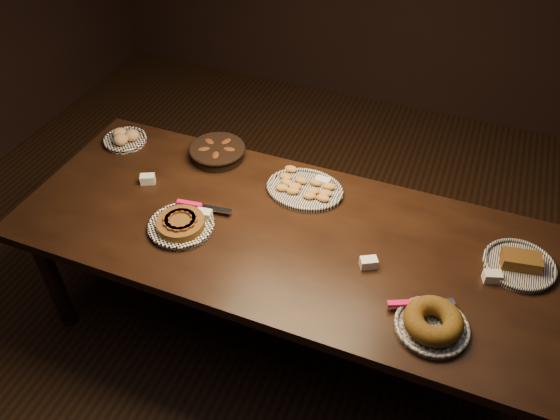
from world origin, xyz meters
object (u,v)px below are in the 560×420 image
at_px(buffet_table, 278,241).
at_px(apple_tart_plate, 181,224).
at_px(madeleine_platter, 304,189).
at_px(bundt_cake_plate, 433,323).

height_order(buffet_table, apple_tart_plate, apple_tart_plate).
bearing_deg(apple_tart_plate, madeleine_platter, 28.72).
bearing_deg(buffet_table, bundt_cake_plate, -21.26).
xyz_separation_m(buffet_table, madeleine_platter, (0.02, 0.29, 0.09)).
bearing_deg(apple_tart_plate, bundt_cake_plate, -23.95).
bearing_deg(bundt_cake_plate, buffet_table, 165.05).
xyz_separation_m(buffet_table, apple_tart_plate, (-0.41, -0.15, 0.10)).
distance_m(madeleine_platter, bundt_cake_plate, 0.92).
height_order(buffet_table, bundt_cake_plate, bundt_cake_plate).
distance_m(apple_tart_plate, madeleine_platter, 0.62).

